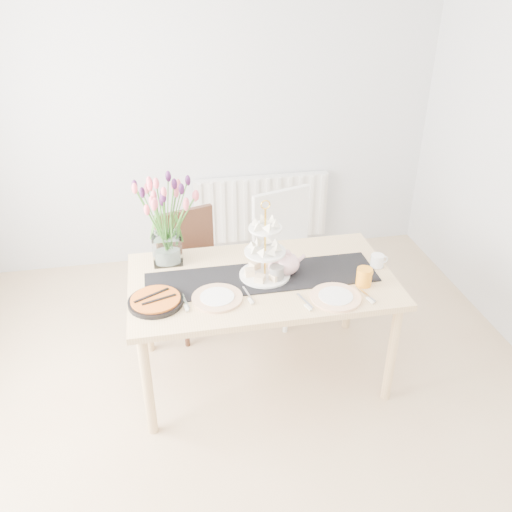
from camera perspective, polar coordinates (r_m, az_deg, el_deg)
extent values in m
plane|color=tan|center=(3.33, -0.51, -18.80)|extent=(4.50, 4.50, 0.00)
plane|color=silver|center=(4.59, -5.87, 14.55)|extent=(4.00, 0.00, 4.00)
cube|color=white|center=(4.90, 0.56, 5.09)|extent=(1.20, 0.08, 0.60)
cube|color=tan|center=(3.30, 0.61, -2.61)|extent=(1.60, 0.90, 0.04)
cylinder|color=tan|center=(3.18, -11.35, -13.26)|extent=(0.06, 0.06, 0.71)
cylinder|color=tan|center=(3.43, 14.11, -9.94)|extent=(0.06, 0.06, 0.71)
cylinder|color=tan|center=(3.78, -11.56, -5.45)|extent=(0.06, 0.06, 0.71)
cylinder|color=tan|center=(3.99, 9.83, -3.18)|extent=(0.06, 0.06, 0.71)
cube|color=#351D13|center=(3.92, -6.17, -2.00)|extent=(0.54, 0.54, 0.04)
cube|color=#351D13|center=(3.97, -7.47, 2.10)|extent=(0.42, 0.17, 0.41)
cylinder|color=#351D13|center=(3.86, -7.39, -6.85)|extent=(0.04, 0.04, 0.42)
cylinder|color=#351D13|center=(3.97, -2.56, -5.40)|extent=(0.04, 0.04, 0.42)
cylinder|color=#351D13|center=(4.14, -9.28, -4.20)|extent=(0.04, 0.04, 0.42)
cylinder|color=#351D13|center=(4.24, -4.73, -2.93)|extent=(0.04, 0.04, 0.42)
cube|color=white|center=(4.02, 4.12, -0.30)|extent=(0.59, 0.59, 0.04)
cube|color=white|center=(4.07, 2.64, 4.01)|extent=(0.46, 0.18, 0.45)
cylinder|color=white|center=(3.95, 3.15, -5.25)|extent=(0.04, 0.04, 0.46)
cylinder|color=white|center=(4.12, 7.45, -3.85)|extent=(0.04, 0.04, 0.46)
cylinder|color=white|center=(4.21, 0.62, -2.77)|extent=(0.04, 0.04, 0.46)
cylinder|color=white|center=(4.37, 4.76, -1.56)|extent=(0.04, 0.04, 0.46)
cube|color=black|center=(3.28, 0.61, -2.26)|extent=(1.40, 0.35, 0.01)
cube|color=silver|center=(3.47, -9.34, 0.81)|extent=(0.18, 0.18, 0.18)
cylinder|color=gold|center=(3.19, 0.96, 1.29)|extent=(0.01, 0.01, 0.45)
cylinder|color=white|center=(3.29, 0.93, -1.94)|extent=(0.31, 0.31, 0.01)
cylinder|color=white|center=(3.21, 0.95, 0.48)|extent=(0.25, 0.25, 0.01)
cylinder|color=white|center=(3.14, 0.98, 2.95)|extent=(0.20, 0.20, 0.01)
cylinder|color=white|center=(3.47, 12.63, -0.50)|extent=(0.08, 0.08, 0.08)
cylinder|color=black|center=(3.10, -10.51, -4.77)|extent=(0.31, 0.31, 0.03)
cylinder|color=orange|center=(3.09, -10.54, -4.48)|extent=(0.28, 0.28, 0.01)
cylinder|color=gray|center=(3.23, 2.18, -1.91)|extent=(0.11, 0.11, 0.10)
cylinder|color=orange|center=(3.26, 11.31, -2.17)|extent=(0.13, 0.13, 0.11)
cylinder|color=silver|center=(3.10, -4.11, -4.42)|extent=(0.34, 0.34, 0.02)
cylinder|color=white|center=(3.13, 8.38, -4.31)|extent=(0.37, 0.37, 0.02)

